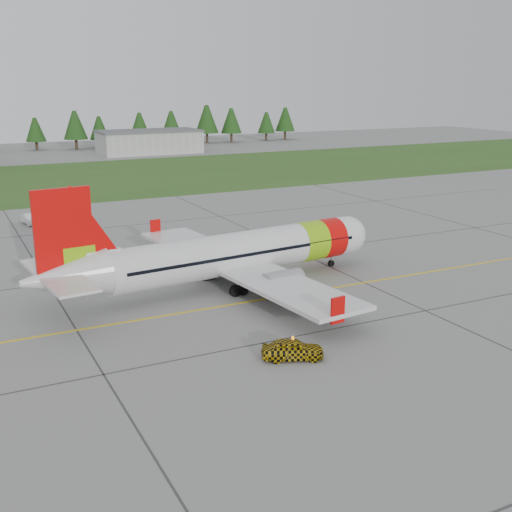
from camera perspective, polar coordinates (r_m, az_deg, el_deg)
ground at (r=45.77m, az=5.28°, el=-6.80°), size 320.00×320.00×0.00m
aircraft at (r=55.03m, az=-2.08°, el=0.18°), size 32.33×29.97×9.80m
follow_me_car at (r=40.81m, az=3.30°, el=-6.58°), size 1.86×1.99×3.97m
service_van at (r=84.06m, az=-19.52°, el=4.01°), size 1.58×1.52×3.98m
grass_strip at (r=121.27m, az=-15.64°, el=6.61°), size 320.00×50.00×0.03m
taxi_guideline at (r=52.28m, az=0.67°, el=-3.86°), size 120.00×0.25×0.02m
hangar_east at (r=161.75m, az=-9.47°, el=9.93°), size 24.00×12.00×5.20m
treeline at (r=175.78m, az=-19.43°, el=10.48°), size 160.00×8.00×10.00m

